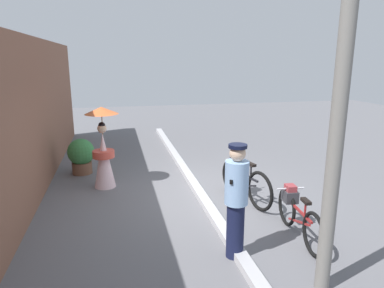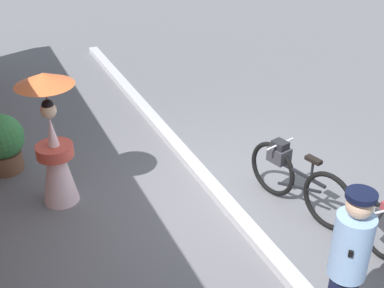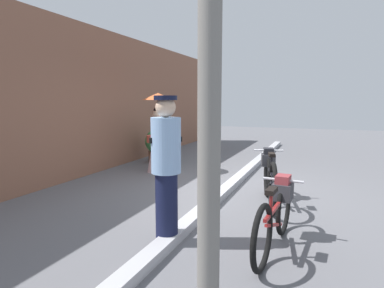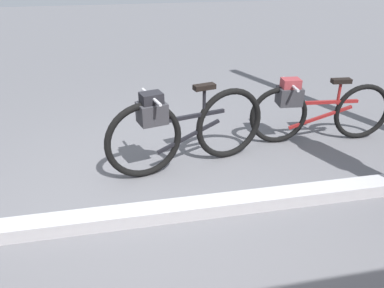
{
  "view_description": "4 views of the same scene",
  "coord_description": "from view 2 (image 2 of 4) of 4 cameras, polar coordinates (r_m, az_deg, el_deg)",
  "views": [
    {
      "loc": [
        -6.81,
        1.68,
        2.86
      ],
      "look_at": [
        0.22,
        0.12,
        1.1
      ],
      "focal_mm": 32.55,
      "sensor_mm": 36.0,
      "label": 1
    },
    {
      "loc": [
        -4.85,
        2.67,
        4.02
      ],
      "look_at": [
        0.08,
        0.44,
        0.99
      ],
      "focal_mm": 46.48,
      "sensor_mm": 36.0,
      "label": 2
    },
    {
      "loc": [
        -5.69,
        -1.6,
        1.66
      ],
      "look_at": [
        -0.05,
        0.69,
        0.86
      ],
      "focal_mm": 30.55,
      "sensor_mm": 36.0,
      "label": 3
    },
    {
      "loc": [
        0.18,
        2.67,
        2.04
      ],
      "look_at": [
        -0.29,
        0.35,
        0.86
      ],
      "focal_mm": 36.25,
      "sensor_mm": 36.0,
      "label": 4
    }
  ],
  "objects": [
    {
      "name": "person_with_parasol",
      "position": [
        6.68,
        -15.61,
        0.15
      ],
      "size": [
        0.74,
        0.74,
        1.84
      ],
      "color": "silver",
      "rests_on": "ground_plane"
    },
    {
      "name": "bicycle_near_officer",
      "position": [
        6.67,
        11.85,
        -3.9
      ],
      "size": [
        1.71,
        0.57,
        0.87
      ],
      "color": "black",
      "rests_on": "ground_plane"
    },
    {
      "name": "person_officer",
      "position": [
        4.74,
        17.37,
        -13.31
      ],
      "size": [
        0.34,
        0.34,
        1.72
      ],
      "color": "#141938",
      "rests_on": "ground_plane"
    },
    {
      "name": "sidewalk_curb",
      "position": [
        6.81,
        3.65,
        -6.42
      ],
      "size": [
        14.0,
        0.2,
        0.12
      ],
      "primitive_type": "cube",
      "color": "#B2B2B7",
      "rests_on": "ground_plane"
    },
    {
      "name": "ground_plane",
      "position": [
        6.85,
        3.63,
        -6.83
      ],
      "size": [
        30.0,
        30.0,
        0.0
      ],
      "primitive_type": "plane",
      "color": "slate"
    },
    {
      "name": "potted_plant_by_door",
      "position": [
        7.85,
        -20.93,
        0.33
      ],
      "size": [
        0.69,
        0.67,
        0.9
      ],
      "color": "brown",
      "rests_on": "ground_plane"
    }
  ]
}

